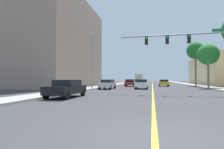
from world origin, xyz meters
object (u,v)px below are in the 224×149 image
palm_mid (208,55)px  palm_far (195,51)px  car_green (138,81)px  car_black (66,88)px  car_yellow (164,83)px  car_white (142,84)px  delivery_truck (139,78)px  car_silver (107,84)px  car_red (130,83)px  traffic_signal_mast (198,45)px  street_lamp (92,57)px

palm_mid → palm_far: 8.87m
palm_far → car_green: size_ratio=1.93×
palm_far → car_green: bearing=128.0°
palm_far → car_black: (-15.29, -26.42, -6.41)m
car_yellow → car_black: 26.84m
car_white → delivery_truck: (-2.85, 36.72, 0.91)m
car_silver → delivery_truck: bearing=-92.0°
palm_far → car_red: (-12.90, -3.50, -6.42)m
traffic_signal_mast → car_white: (-5.86, 8.80, -4.03)m
palm_mid → car_red: (-12.86, 5.17, -4.56)m
car_silver → car_black: 12.42m
car_black → street_lamp: bearing=-81.3°
traffic_signal_mast → palm_far: bearing=78.5°
street_lamp → palm_far: size_ratio=0.90×
car_white → palm_far: bearing=50.7°
palm_mid → car_yellow: size_ratio=1.78×
palm_far → car_yellow: size_ratio=2.30×
car_green → car_black: (-2.40, -42.90, 0.03)m
street_lamp → car_green: 31.88m
traffic_signal_mast → car_green: traffic_signal_mast is taller
car_green → street_lamp: bearing=-98.0°
street_lamp → car_silver: (2.04, 0.90, -3.82)m
palm_far → delivery_truck: palm_far is taller
traffic_signal_mast → palm_far: palm_far is taller
palm_mid → palm_far: bearing=89.7°
car_black → car_green: bearing=-92.9°
car_red → car_white: bearing=-74.9°
car_white → delivery_truck: delivery_truck is taller
traffic_signal_mast → palm_far: 21.70m
car_green → car_black: bearing=-93.8°
car_green → car_silver: (-2.08, -30.49, 0.02)m
traffic_signal_mast → car_silver: bearing=146.2°
car_black → car_silver: bearing=-91.3°
car_yellow → car_white: size_ratio=0.96×
car_black → car_yellow: bearing=-109.3°
street_lamp → car_red: bearing=70.2°
car_red → car_yellow: size_ratio=1.10×
car_yellow → delivery_truck: size_ratio=0.45×
car_yellow → car_silver: bearing=-123.6°
palm_far → car_red: 14.83m
traffic_signal_mast → car_black: size_ratio=2.78×
car_green → car_white: size_ratio=1.14×
palm_mid → car_green: palm_mid is taller
palm_mid → delivery_truck: 35.69m
palm_mid → car_white: size_ratio=1.71×
car_silver → car_white: bearing=-160.0°
car_black → car_red: bearing=-95.7°
palm_far → traffic_signal_mast: bearing=-101.5°
car_yellow → street_lamp: bearing=-127.6°
car_red → car_black: car_black is taller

